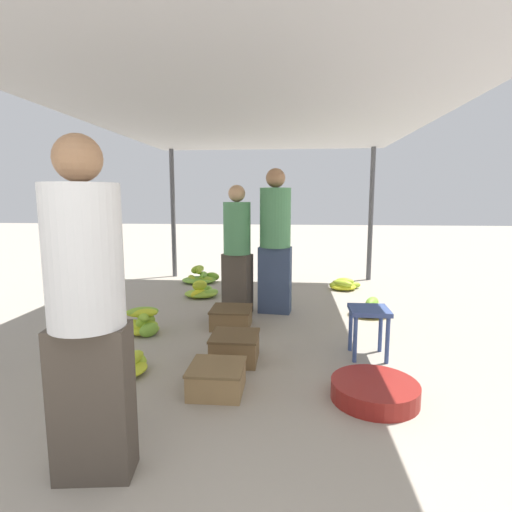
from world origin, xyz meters
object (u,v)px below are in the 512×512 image
object	(u,v)px
vendor_foreground	(87,307)
shopper_walking_mid	(275,239)
banana_pile_left_1	(143,323)
crate_far	(235,348)
banana_pile_right_1	(343,284)
stool	(369,318)
basin_black	(375,391)
banana_pile_left_3	(200,278)
shopper_walking_far	(237,247)
banana_pile_left_2	(203,292)
crate_mid	(231,317)
banana_pile_left_0	(118,366)
banana_pile_right_0	(371,310)
crate_near	(217,378)

from	to	relation	value
vendor_foreground	shopper_walking_mid	size ratio (longest dim) A/B	0.97
banana_pile_left_1	crate_far	distance (m)	1.22
banana_pile_left_1	banana_pile_right_1	bearing A→B (deg)	43.91
stool	basin_black	distance (m)	0.84
vendor_foreground	stool	distance (m)	2.45
vendor_foreground	banana_pile_left_3	size ratio (longest dim) A/B	2.76
stool	basin_black	world-z (taller)	stool
banana_pile_left_1	shopper_walking_far	xyz separation A→B (m)	(0.87, 0.92, 0.69)
vendor_foreground	basin_black	bearing A→B (deg)	29.83
banana_pile_left_2	shopper_walking_mid	bearing A→B (deg)	-32.43
basin_black	banana_pile_left_2	size ratio (longest dim) A/B	1.20
basin_black	banana_pile_left_3	xyz separation A→B (m)	(-2.12, 3.75, 0.02)
banana_pile_left_1	crate_mid	distance (m)	0.94
banana_pile_left_3	crate_far	distance (m)	3.33
banana_pile_left_0	basin_black	bearing A→B (deg)	-6.41
vendor_foreground	banana_pile_left_2	bearing A→B (deg)	94.32
shopper_walking_far	banana_pile_left_0	bearing A→B (deg)	-110.73
shopper_walking_mid	shopper_walking_far	size ratio (longest dim) A/B	1.12
shopper_walking_mid	banana_pile_left_0	bearing A→B (deg)	-121.86
vendor_foreground	banana_pile_left_0	bearing A→B (deg)	109.19
banana_pile_left_1	banana_pile_left_3	world-z (taller)	banana_pile_left_3
banana_pile_left_2	shopper_walking_mid	distance (m)	1.52
crate_mid	banana_pile_left_0	bearing A→B (deg)	-119.51
vendor_foreground	banana_pile_left_2	distance (m)	3.81
banana_pile_right_0	banana_pile_right_1	bearing A→B (deg)	96.11
crate_mid	shopper_walking_mid	world-z (taller)	shopper_walking_mid
banana_pile_left_3	shopper_walking_mid	distance (m)	2.25
basin_black	banana_pile_right_0	size ratio (longest dim) A/B	1.30
banana_pile_left_0	banana_pile_left_1	bearing A→B (deg)	99.29
crate_near	shopper_walking_mid	world-z (taller)	shopper_walking_mid
banana_pile_right_1	crate_far	world-z (taller)	crate_far
banana_pile_left_2	banana_pile_right_0	xyz separation A→B (m)	(2.23, -0.74, 0.01)
banana_pile_left_2	banana_pile_left_1	bearing A→B (deg)	-99.55
stool	banana_pile_left_0	distance (m)	2.17
banana_pile_left_3	crate_far	size ratio (longest dim) A/B	1.51
stool	banana_pile_left_0	world-z (taller)	stool
banana_pile_left_1	stool	bearing A→B (deg)	-10.24
vendor_foreground	basin_black	distance (m)	2.00
basin_black	banana_pile_left_3	size ratio (longest dim) A/B	0.99
vendor_foreground	banana_pile_left_1	world-z (taller)	vendor_foreground
vendor_foreground	crate_near	bearing A→B (deg)	63.86
banana_pile_left_3	shopper_walking_far	world-z (taller)	shopper_walking_far
banana_pile_left_0	banana_pile_right_0	size ratio (longest dim) A/B	1.11
shopper_walking_mid	shopper_walking_far	world-z (taller)	shopper_walking_mid
crate_mid	banana_pile_right_1	bearing A→B (deg)	52.99
vendor_foreground	banana_pile_left_2	world-z (taller)	vendor_foreground
banana_pile_left_2	crate_near	size ratio (longest dim) A/B	1.28
shopper_walking_mid	crate_far	bearing A→B (deg)	-100.44
crate_mid	crate_far	world-z (taller)	crate_far
banana_pile_left_1	shopper_walking_mid	distance (m)	1.82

